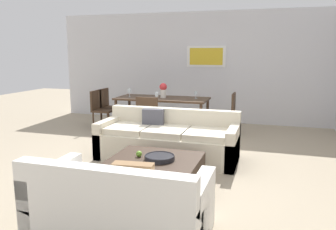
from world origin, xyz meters
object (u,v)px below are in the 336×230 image
object	(u,v)px
coffee_table	(155,172)
wine_glass_left_near	(129,91)
dining_chair_left_near	(101,107)
decorative_bowl	(160,157)
dining_table	(162,101)
dining_chair_left_far	(108,105)
wine_glass_foot	(157,94)
sofa_beige	(168,141)
dining_chair_foot	(149,115)
apple_on_coffee_table	(139,154)
dining_chair_right_far	(228,111)
wine_glass_right_far	(196,93)
loveseat_white	(120,205)
centerpiece_vase	(163,90)

from	to	relation	value
coffee_table	wine_glass_left_near	xyz separation A→B (m)	(-1.61, 2.87, 0.70)
coffee_table	dining_chair_left_near	size ratio (longest dim) A/B	1.29
decorative_bowl	dining_table	xyz separation A→B (m)	(-0.96, 3.02, 0.27)
dining_chair_left_far	wine_glass_foot	bearing A→B (deg)	-21.35
sofa_beige	dining_table	xyz separation A→B (m)	(-0.69, 1.79, 0.39)
wine_glass_foot	dining_chair_foot	bearing A→B (deg)	-90.00
apple_on_coffee_table	sofa_beige	bearing A→B (deg)	88.84
dining_chair_right_far	wine_glass_right_far	distance (m)	0.77
apple_on_coffee_table	dining_chair_left_far	world-z (taller)	dining_chair_left_far
coffee_table	dining_table	xyz separation A→B (m)	(-0.88, 2.97, 0.49)
loveseat_white	dining_chair_left_near	world-z (taller)	dining_chair_left_near
dining_chair_right_far	coffee_table	bearing A→B (deg)	-99.40
dining_chair_left_near	wine_glass_right_far	size ratio (longest dim) A/B	5.59
loveseat_white	centerpiece_vase	xyz separation A→B (m)	(-0.92, 4.15, 0.64)
dining_chair_left_near	wine_glass_right_far	bearing A→B (deg)	7.83
sofa_beige	loveseat_white	xyz separation A→B (m)	(0.27, -2.39, 0.00)
apple_on_coffee_table	centerpiece_vase	bearing A→B (deg)	102.04
loveseat_white	apple_on_coffee_table	world-z (taller)	loveseat_white
decorative_bowl	dining_chair_right_far	xyz separation A→B (m)	(0.44, 3.21, 0.09)
dining_chair_right_far	sofa_beige	bearing A→B (deg)	-109.97
decorative_bowl	sofa_beige	bearing A→B (deg)	102.56
loveseat_white	dining_chair_left_near	distance (m)	4.64
dining_chair_foot	wine_glass_left_near	distance (m)	1.09
coffee_table	apple_on_coffee_table	xyz separation A→B (m)	(-0.22, -0.00, 0.23)
decorative_bowl	dining_chair_foot	distance (m)	2.40
loveseat_white	dining_table	xyz separation A→B (m)	(-0.95, 4.17, 0.39)
wine_glass_foot	wine_glass_left_near	world-z (taller)	wine_glass_left_near
dining_table	wine_glass_foot	bearing A→B (deg)	-90.00
apple_on_coffee_table	wine_glass_foot	bearing A→B (deg)	104.23
dining_table	dining_chair_left_far	size ratio (longest dim) A/B	2.27
dining_chair_foot	dining_chair_left_far	world-z (taller)	same
centerpiece_vase	sofa_beige	bearing A→B (deg)	-69.64
coffee_table	sofa_beige	bearing A→B (deg)	99.30
loveseat_white	apple_on_coffee_table	bearing A→B (deg)	103.60
dining_chair_foot	wine_glass_foot	xyz separation A→B (m)	(-0.00, 0.47, 0.36)
wine_glass_left_near	dining_chair_left_near	bearing A→B (deg)	-172.87
loveseat_white	wine_glass_foot	distance (m)	3.97
loveseat_white	coffee_table	size ratio (longest dim) A/B	1.46
dining_table	dining_chair_foot	distance (m)	0.85
sofa_beige	dining_chair_right_far	distance (m)	2.11
sofa_beige	loveseat_white	distance (m)	2.40
decorative_bowl	dining_chair_left_near	world-z (taller)	dining_chair_left_near
sofa_beige	decorative_bowl	world-z (taller)	sofa_beige
decorative_bowl	dining_chair_left_far	world-z (taller)	dining_chair_left_far
dining_chair_right_far	dining_table	bearing A→B (deg)	-172.34
dining_chair_foot	loveseat_white	bearing A→B (deg)	-74.11
sofa_beige	coffee_table	xyz separation A→B (m)	(0.19, -1.19, -0.10)
wine_glass_right_far	coffee_table	bearing A→B (deg)	-87.08
loveseat_white	coffee_table	world-z (taller)	loveseat_white
loveseat_white	dining_table	bearing A→B (deg)	102.86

